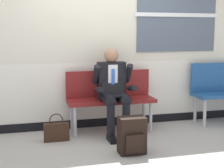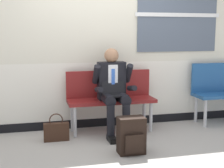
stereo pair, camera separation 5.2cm
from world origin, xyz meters
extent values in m
plane|color=#9E9991|center=(0.00, 0.00, 0.00)|extent=(18.00, 18.00, 0.00)
cube|color=beige|center=(0.00, 0.71, 1.90)|extent=(6.75, 0.12, 1.78)
cube|color=silver|center=(0.00, 0.71, 0.57)|extent=(6.75, 0.12, 0.88)
cube|color=black|center=(0.00, 0.71, 0.07)|extent=(6.75, 0.14, 0.13)
cube|color=#4C5666|center=(1.24, 0.64, 1.74)|extent=(1.35, 0.02, 1.16)
cube|color=silver|center=(1.24, 0.63, 1.74)|extent=(1.43, 0.03, 0.06)
cube|color=maroon|center=(0.08, 0.36, 0.47)|extent=(1.30, 0.42, 0.05)
cube|color=maroon|center=(0.08, 0.54, 0.70)|extent=(1.30, 0.04, 0.40)
cylinder|color=#B7B7BC|center=(-0.48, 0.21, 0.22)|extent=(0.05, 0.05, 0.44)
cylinder|color=#B7B7BC|center=(-0.48, 0.51, 0.22)|extent=(0.05, 0.05, 0.44)
cylinder|color=#B7B7BC|center=(0.65, 0.21, 0.22)|extent=(0.05, 0.05, 0.44)
cylinder|color=#B7B7BC|center=(0.65, 0.51, 0.22)|extent=(0.05, 0.05, 0.44)
cylinder|color=#B7B7BC|center=(1.56, 0.21, 0.22)|extent=(0.05, 0.05, 0.44)
cylinder|color=#B7B7BC|center=(1.56, 0.51, 0.22)|extent=(0.05, 0.05, 0.44)
cylinder|color=black|center=(-0.03, 0.15, 0.54)|extent=(0.15, 0.40, 0.15)
cylinder|color=black|center=(-0.03, -0.04, 0.25)|extent=(0.11, 0.11, 0.49)
cube|color=black|center=(-0.03, -0.10, 0.04)|extent=(0.10, 0.26, 0.07)
cylinder|color=black|center=(0.19, 0.15, 0.54)|extent=(0.15, 0.40, 0.15)
cylinder|color=black|center=(0.19, -0.04, 0.25)|extent=(0.11, 0.11, 0.49)
cube|color=black|center=(0.19, -0.10, 0.04)|extent=(0.10, 0.26, 0.07)
cube|color=black|center=(0.08, 0.36, 0.77)|extent=(0.40, 0.18, 0.55)
cube|color=silver|center=(0.08, 0.27, 0.82)|extent=(0.14, 0.01, 0.38)
cube|color=blue|center=(0.08, 0.26, 0.79)|extent=(0.05, 0.01, 0.33)
sphere|color=#9E7051|center=(0.08, 0.36, 1.14)|extent=(0.21, 0.21, 0.21)
cylinder|color=black|center=(-0.16, 0.29, 0.88)|extent=(0.09, 0.25, 0.30)
cylinder|color=black|center=(-0.16, 0.12, 0.69)|extent=(0.08, 0.27, 0.12)
cylinder|color=black|center=(0.32, 0.29, 0.88)|extent=(0.09, 0.25, 0.30)
cylinder|color=black|center=(0.32, 0.12, 0.69)|extent=(0.08, 0.27, 0.12)
cube|color=black|center=(0.08, 0.12, 0.59)|extent=(0.34, 0.22, 0.02)
cube|color=black|center=(0.08, 0.25, 0.70)|extent=(0.34, 0.08, 0.21)
cube|color=black|center=(0.10, -0.57, 0.23)|extent=(0.33, 0.21, 0.45)
cube|color=black|center=(0.10, -0.70, 0.16)|extent=(0.23, 0.04, 0.23)
cube|color=#331E14|center=(-0.75, 0.11, 0.13)|extent=(0.34, 0.08, 0.25)
torus|color=#331E14|center=(-0.75, 0.11, 0.29)|extent=(0.19, 0.02, 0.19)
camera|label=1|loc=(-1.11, -4.23, 1.47)|focal=52.47mm
camera|label=2|loc=(-1.06, -4.24, 1.47)|focal=52.47mm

